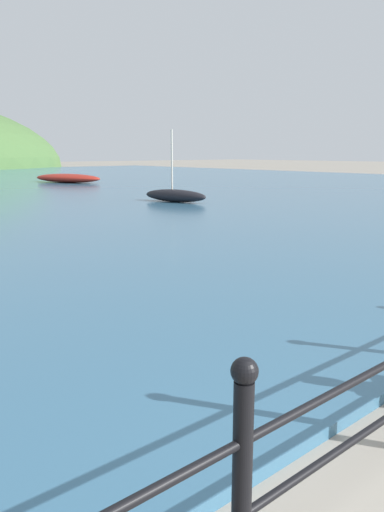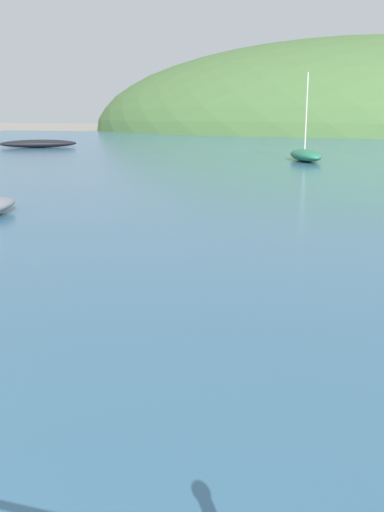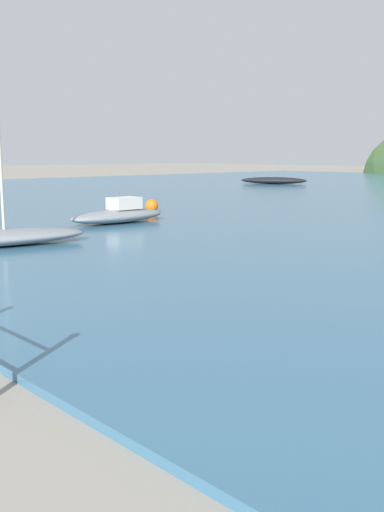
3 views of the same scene
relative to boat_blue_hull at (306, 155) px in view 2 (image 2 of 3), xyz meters
name	(u,v)px [view 2 (image 2 of 3)]	position (x,y,z in m)	size (l,w,h in m)	color
water	(329,158)	(0.88, 2.88, -0.35)	(80.00, 60.00, 0.10)	#386684
far_hillside	(361,132)	(0.88, 41.51, -0.40)	(63.07, 34.69, 20.40)	#476B38
boat_blue_hull	(306,155)	(0.00, 0.00, 0.00)	(2.42, 3.40, 4.11)	#287551
boat_far_left	(38,144)	(-17.90, 5.28, -0.04)	(4.93, 3.78, 0.51)	black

